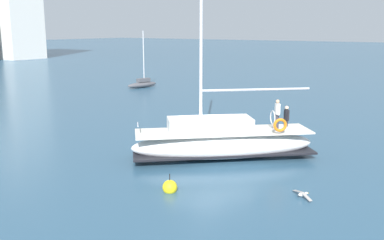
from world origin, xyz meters
The scene contains 5 objects.
ground_plane centered at (0.00, 0.00, 0.00)m, with size 400.00×400.00×0.00m, color #2D516B.
main_sailboat centered at (0.06, -0.83, 0.92)m, with size 8.33×8.63×13.92m.
moored_sloop_near centered at (18.42, 20.96, 0.47)m, with size 4.09×1.64×6.39m.
seagull centered at (-2.76, -6.37, 0.16)m, with size 0.84×1.08×0.18m.
mooring_buoy centered at (-5.30, -1.56, 0.19)m, with size 0.62×0.62×0.91m.
Camera 1 is at (-18.83, -12.22, 6.73)m, focal length 40.70 mm.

